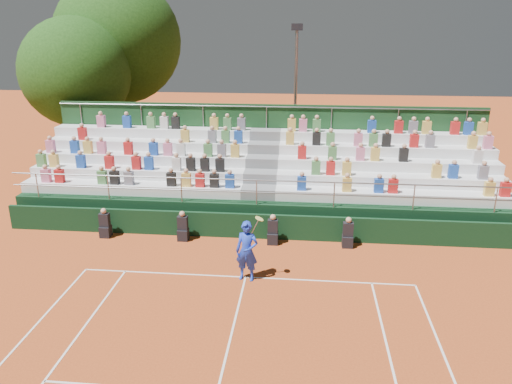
# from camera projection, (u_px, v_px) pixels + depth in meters

# --- Properties ---
(ground) EXTENTS (90.00, 90.00, 0.00)m
(ground) POSITION_uv_depth(u_px,v_px,m) (246.00, 277.00, 16.50)
(ground) COLOR #B24A1D
(ground) RESTS_ON ground
(courtside_wall) EXTENTS (20.00, 0.15, 1.00)m
(courtside_wall) POSITION_uv_depth(u_px,v_px,m) (255.00, 226.00, 19.35)
(courtside_wall) COLOR black
(courtside_wall) RESTS_ON ground
(line_officials) EXTENTS (9.78, 0.40, 1.19)m
(line_officials) POSITION_uv_depth(u_px,v_px,m) (226.00, 230.00, 19.04)
(line_officials) COLOR black
(line_officials) RESTS_ON ground
(grandstand) EXTENTS (20.00, 5.20, 4.40)m
(grandstand) POSITION_uv_depth(u_px,v_px,m) (262.00, 186.00, 22.21)
(grandstand) COLOR black
(grandstand) RESTS_ON ground
(tennis_player) EXTENTS (0.94, 0.60, 2.22)m
(tennis_player) POSITION_uv_depth(u_px,v_px,m) (247.00, 251.00, 16.06)
(tennis_player) COLOR blue
(tennis_player) RESTS_ON ground
(tree_west) EXTENTS (5.79, 5.79, 8.37)m
(tree_west) POSITION_uv_depth(u_px,v_px,m) (76.00, 73.00, 26.55)
(tree_west) COLOR #3B2715
(tree_west) RESTS_ON ground
(tree_east) EXTENTS (7.32, 7.32, 10.65)m
(tree_east) POSITION_uv_depth(u_px,v_px,m) (118.00, 41.00, 29.20)
(tree_east) COLOR #3B2715
(tree_east) RESTS_ON ground
(floodlight_mast) EXTENTS (0.60, 0.25, 7.95)m
(floodlight_mast) POSITION_uv_depth(u_px,v_px,m) (296.00, 88.00, 27.05)
(floodlight_mast) COLOR gray
(floodlight_mast) RESTS_ON ground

